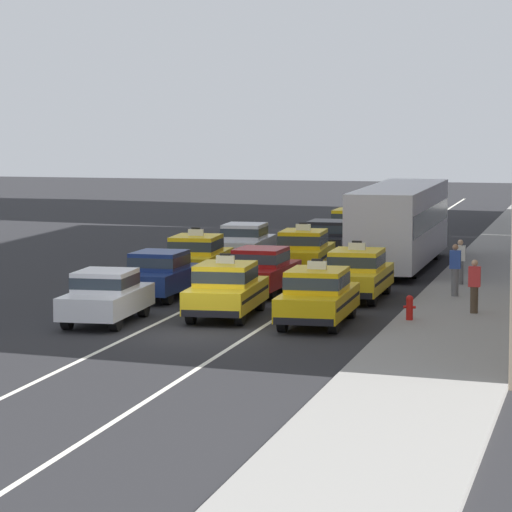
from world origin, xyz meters
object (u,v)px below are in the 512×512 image
(taxi_center_nearest, at_px, (226,289))
(fire_hydrant, at_px, (410,306))
(sedan_center_fourth, at_px, (329,238))
(pedestrian_by_storefront, at_px, (474,286))
(sedan_center_second, at_px, (261,269))
(taxi_center_fifth, at_px, (353,226))
(taxi_center_sixth, at_px, (373,216))
(taxi_right_second, at_px, (357,273))
(sedan_left_fourth, at_px, (245,242))
(pedestrian_near_crosswalk, at_px, (455,270))
(taxi_center_third, at_px, (304,251))
(sedan_left_nearest, at_px, (106,295))
(sedan_left_second, at_px, (160,273))
(taxi_left_third, at_px, (197,257))
(pedestrian_mid_block, at_px, (460,262))
(bus_right_third, at_px, (400,222))
(taxi_right_nearest, at_px, (318,295))

(taxi_center_nearest, relative_size, fire_hydrant, 6.35)
(taxi_center_nearest, relative_size, sedan_center_fourth, 1.08)
(sedan_center_fourth, height_order, pedestrian_by_storefront, pedestrian_by_storefront)
(sedan_center_second, height_order, fire_hydrant, sedan_center_second)
(taxi_center_nearest, distance_m, taxi_center_fifth, 23.01)
(sedan_center_second, height_order, pedestrian_by_storefront, pedestrian_by_storefront)
(taxi_center_nearest, xyz_separation_m, taxi_center_sixth, (-0.23, 29.13, 0.00))
(sedan_center_second, xyz_separation_m, taxi_center_fifth, (0.09, 17.48, 0.03))
(taxi_center_fifth, bearing_deg, pedestrian_by_storefront, -70.72)
(taxi_right_second, bearing_deg, sedan_left_fourth, 122.28)
(sedan_left_fourth, xyz_separation_m, pedestrian_by_storefront, (10.52, -13.36, 0.13))
(sedan_left_fourth, relative_size, taxi_center_fifth, 0.95)
(taxi_center_fifth, distance_m, pedestrian_near_crosswalk, 18.72)
(sedan_center_second, relative_size, taxi_center_sixth, 0.95)
(sedan_center_second, xyz_separation_m, fire_hydrant, (5.85, -5.72, -0.30))
(taxi_center_third, height_order, taxi_center_fifth, same)
(sedan_left_nearest, relative_size, taxi_right_second, 0.95)
(sedan_left_second, bearing_deg, taxi_left_third, 92.04)
(sedan_left_nearest, relative_size, pedestrian_mid_block, 2.78)
(taxi_center_sixth, relative_size, pedestrian_by_storefront, 2.82)
(taxi_right_second, bearing_deg, taxi_center_fifth, 100.39)
(taxi_center_nearest, xyz_separation_m, pedestrian_mid_block, (6.14, 8.71, 0.05))
(pedestrian_near_crosswalk, height_order, pedestrian_mid_block, pedestrian_near_crosswalk)
(pedestrian_near_crosswalk, bearing_deg, taxi_center_fifth, 110.26)
(taxi_left_third, xyz_separation_m, bus_right_third, (6.60, 5.85, 0.94))
(pedestrian_near_crosswalk, bearing_deg, sedan_center_second, 179.33)
(sedan_left_nearest, bearing_deg, taxi_center_nearest, 32.44)
(sedan_left_second, bearing_deg, taxi_right_second, 11.55)
(taxi_center_fifth, distance_m, bus_right_third, 9.20)
(sedan_left_second, xyz_separation_m, sedan_center_second, (3.00, 1.90, 0.00))
(taxi_center_nearest, xyz_separation_m, taxi_center_fifth, (-0.15, 23.01, 0.00))
(taxi_center_sixth, xyz_separation_m, pedestrian_near_crosswalk, (6.55, -23.67, 0.14))
(taxi_center_sixth, relative_size, pedestrian_mid_block, 2.93)
(taxi_center_nearest, distance_m, bus_right_third, 14.87)
(pedestrian_mid_block, bearing_deg, sedan_left_fourth, 145.95)
(sedan_center_second, height_order, taxi_right_nearest, taxi_right_nearest)
(bus_right_third, bearing_deg, sedan_center_fourth, 139.03)
(taxi_left_third, height_order, pedestrian_mid_block, taxi_left_third)
(sedan_center_second, distance_m, pedestrian_mid_block, 7.13)
(taxi_center_nearest, relative_size, sedan_center_second, 1.07)
(sedan_left_fourth, xyz_separation_m, taxi_right_second, (6.38, -10.09, 0.03))
(taxi_center_sixth, bearing_deg, sedan_center_fourth, -89.83)
(pedestrian_near_crosswalk, bearing_deg, taxi_center_nearest, -139.23)
(taxi_center_fifth, bearing_deg, sedan_center_second, -90.29)
(bus_right_third, height_order, fire_hydrant, bus_right_third)
(bus_right_third, bearing_deg, sedan_left_nearest, -110.98)
(taxi_left_third, distance_m, taxi_center_sixth, 20.73)
(taxi_left_third, bearing_deg, sedan_left_second, -87.96)
(taxi_center_nearest, relative_size, pedestrian_near_crosswalk, 2.70)
(taxi_center_nearest, xyz_separation_m, pedestrian_by_storefront, (7.31, 1.68, 0.10))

